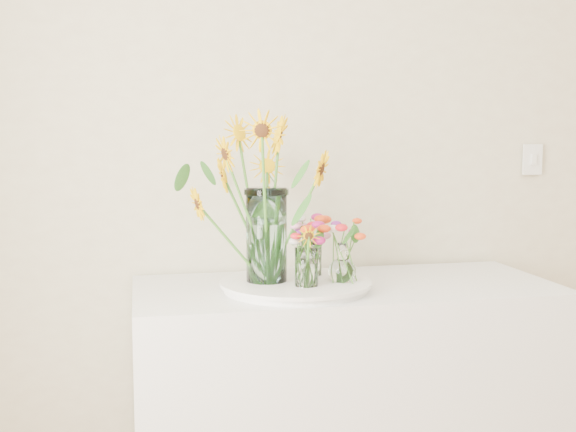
% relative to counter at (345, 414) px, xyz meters
% --- Properties ---
extents(counter, '(1.40, 0.60, 0.90)m').
position_rel_counter_xyz_m(counter, '(0.00, 0.00, 0.00)').
color(counter, white).
rests_on(counter, ground_plane).
extents(tray, '(0.46, 0.46, 0.02)m').
position_rel_counter_xyz_m(tray, '(-0.18, -0.05, 0.46)').
color(tray, white).
rests_on(tray, counter).
extents(mason_jar, '(0.15, 0.15, 0.31)m').
position_rel_counter_xyz_m(mason_jar, '(-0.28, -0.03, 0.63)').
color(mason_jar, silver).
rests_on(mason_jar, tray).
extents(sunflower_bouquet, '(0.94, 0.94, 0.56)m').
position_rel_counter_xyz_m(sunflower_bouquet, '(-0.28, -0.03, 0.75)').
color(sunflower_bouquet, '#FFBF05').
rests_on(sunflower_bouquet, tray).
extents(small_vase_a, '(0.08, 0.08, 0.13)m').
position_rel_counter_xyz_m(small_vase_a, '(-0.17, -0.13, 0.54)').
color(small_vase_a, white).
rests_on(small_vase_a, tray).
extents(wildflower_posy_a, '(0.19, 0.19, 0.22)m').
position_rel_counter_xyz_m(wildflower_posy_a, '(-0.17, -0.13, 0.58)').
color(wildflower_posy_a, '#EB4314').
rests_on(wildflower_posy_a, tray).
extents(small_vase_b, '(0.09, 0.09, 0.13)m').
position_rel_counter_xyz_m(small_vase_b, '(-0.04, -0.09, 0.54)').
color(small_vase_b, white).
rests_on(small_vase_b, tray).
extents(wildflower_posy_b, '(0.21, 0.21, 0.22)m').
position_rel_counter_xyz_m(wildflower_posy_b, '(-0.04, -0.09, 0.59)').
color(wildflower_posy_b, '#EB4314').
rests_on(wildflower_posy_b, tray).
extents(small_vase_c, '(0.07, 0.07, 0.12)m').
position_rel_counter_xyz_m(small_vase_c, '(-0.11, 0.03, 0.53)').
color(small_vase_c, white).
rests_on(small_vase_c, tray).
extents(wildflower_posy_c, '(0.18, 0.18, 0.21)m').
position_rel_counter_xyz_m(wildflower_posy_c, '(-0.11, 0.03, 0.58)').
color(wildflower_posy_c, '#EB4314').
rests_on(wildflower_posy_c, tray).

